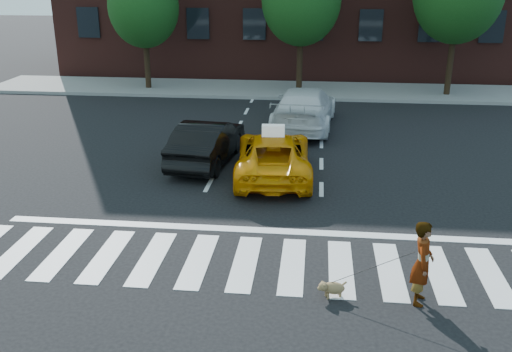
# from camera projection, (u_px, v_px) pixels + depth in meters

# --- Properties ---
(ground) EXTENTS (120.00, 120.00, 0.00)m
(ground) POSITION_uv_depth(u_px,v_px,m) (245.00, 263.00, 11.98)
(ground) COLOR black
(ground) RESTS_ON ground
(crosswalk) EXTENTS (13.00, 2.40, 0.01)m
(crosswalk) POSITION_uv_depth(u_px,v_px,m) (245.00, 263.00, 11.98)
(crosswalk) COLOR silver
(crosswalk) RESTS_ON ground
(stop_line) EXTENTS (12.00, 0.30, 0.01)m
(stop_line) POSITION_uv_depth(u_px,v_px,m) (253.00, 230.00, 13.47)
(stop_line) COLOR silver
(stop_line) RESTS_ON ground
(sidewalk_far) EXTENTS (30.00, 4.00, 0.15)m
(sidewalk_far) POSITION_uv_depth(u_px,v_px,m) (289.00, 90.00, 28.27)
(sidewalk_far) COLOR slate
(sidewalk_far) RESTS_ON ground
(taxi) EXTENTS (2.45, 4.75, 1.28)m
(taxi) POSITION_uv_depth(u_px,v_px,m) (273.00, 155.00, 16.77)
(taxi) COLOR orange
(taxi) RESTS_ON ground
(black_sedan) EXTENTS (1.90, 4.28, 1.37)m
(black_sedan) POSITION_uv_depth(u_px,v_px,m) (207.00, 142.00, 17.87)
(black_sedan) COLOR black
(black_sedan) RESTS_ON ground
(white_suv) EXTENTS (2.60, 5.51, 1.55)m
(white_suv) POSITION_uv_depth(u_px,v_px,m) (304.00, 108.00, 21.76)
(white_suv) COLOR silver
(white_suv) RESTS_ON ground
(woman) EXTENTS (0.49, 0.65, 1.62)m
(woman) POSITION_uv_depth(u_px,v_px,m) (422.00, 263.00, 10.33)
(woman) COLOR #999999
(woman) RESTS_ON ground
(dog) EXTENTS (0.57, 0.36, 0.34)m
(dog) POSITION_uv_depth(u_px,v_px,m) (331.00, 288.00, 10.70)
(dog) COLOR brown
(dog) RESTS_ON ground
(taxi_sign) EXTENTS (0.67, 0.33, 0.32)m
(taxi_sign) POSITION_uv_depth(u_px,v_px,m) (273.00, 131.00, 16.31)
(taxi_sign) COLOR white
(taxi_sign) RESTS_ON taxi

